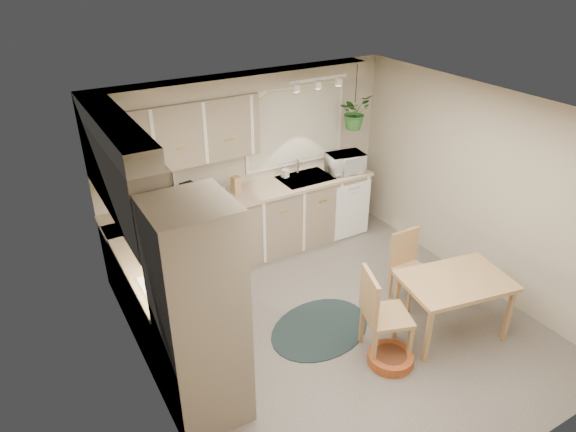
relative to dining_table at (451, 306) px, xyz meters
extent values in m
plane|color=slate|center=(-0.99, 0.70, -0.34)|extent=(4.20, 4.20, 0.00)
plane|color=silver|center=(-0.99, 0.70, 2.06)|extent=(4.20, 4.20, 0.00)
cube|color=#B2A793|center=(-0.99, 2.80, 0.86)|extent=(4.00, 0.04, 2.40)
cube|color=#B2A793|center=(-0.99, -1.40, 0.86)|extent=(4.00, 0.04, 2.40)
cube|color=#B2A793|center=(-2.99, 0.70, 0.86)|extent=(0.04, 4.20, 2.40)
cube|color=#B2A793|center=(1.01, 0.70, 0.86)|extent=(0.04, 4.20, 2.40)
cube|color=gray|center=(-2.69, 1.58, 0.11)|extent=(0.60, 1.85, 0.90)
cube|color=gray|center=(-1.19, 2.50, 0.11)|extent=(3.60, 0.60, 0.90)
cube|color=#C5A890|center=(-2.68, 1.58, 0.58)|extent=(0.64, 1.89, 0.04)
cube|color=#C5A890|center=(-1.19, 2.49, 0.58)|extent=(3.64, 0.64, 0.04)
cube|color=gray|center=(-2.66, 0.33, 0.71)|extent=(0.65, 0.65, 2.10)
cube|color=white|center=(-2.34, 0.33, 0.71)|extent=(0.02, 0.56, 0.58)
cube|color=gray|center=(-2.81, 1.70, 1.48)|extent=(0.35, 2.00, 0.75)
cube|color=gray|center=(-1.99, 2.63, 1.48)|extent=(2.00, 0.35, 0.75)
cube|color=#B2A793|center=(-2.84, 1.70, 1.96)|extent=(0.30, 2.00, 0.20)
cube|color=#B2A793|center=(-1.19, 2.65, 1.96)|extent=(3.60, 0.30, 0.20)
cube|color=white|center=(-2.67, 1.00, 0.60)|extent=(0.52, 0.58, 0.02)
cube|color=white|center=(-2.69, 1.00, 1.06)|extent=(0.40, 0.60, 0.14)
cube|color=beige|center=(-0.29, 2.77, 1.26)|extent=(1.40, 0.02, 1.00)
cube|color=silver|center=(-0.29, 2.78, 1.26)|extent=(1.50, 0.02, 1.10)
cube|color=#B2B5BA|center=(-0.29, 2.50, 0.56)|extent=(0.70, 0.48, 0.10)
cube|color=white|center=(0.31, 2.19, 0.08)|extent=(0.58, 0.02, 0.83)
cube|color=white|center=(-0.29, 2.25, 1.99)|extent=(0.80, 0.04, 0.04)
cylinder|color=gold|center=(-0.84, 2.77, 1.84)|extent=(0.30, 0.03, 0.30)
cube|color=tan|center=(0.00, 0.00, 0.00)|extent=(1.21, 0.92, 0.69)
cube|color=tan|center=(-0.80, 0.11, 0.15)|extent=(0.58, 0.58, 0.98)
cube|color=tan|center=(0.02, 0.63, 0.09)|extent=(0.41, 0.41, 0.86)
ellipsoid|color=black|center=(-1.18, 0.73, -0.34)|extent=(1.39, 1.16, 0.01)
cylinder|color=#B35823|center=(-0.85, -0.05, -0.29)|extent=(0.52, 0.52, 0.11)
imported|color=white|center=(0.30, 2.40, 0.76)|extent=(0.53, 0.34, 0.33)
imported|color=white|center=(-0.52, 2.65, 0.64)|extent=(0.13, 0.20, 0.08)
imported|color=#2A6428|center=(0.40, 2.40, 1.38)|extent=(0.49, 0.53, 0.36)
cube|color=black|center=(-1.92, 2.50, 0.74)|extent=(0.19, 0.22, 0.28)
cube|color=#B2B5BA|center=(-1.63, 2.52, 0.68)|extent=(0.30, 0.19, 0.18)
cube|color=tan|center=(-1.29, 2.55, 0.71)|extent=(0.12, 0.12, 0.22)
camera|label=1|loc=(-3.70, -2.90, 3.40)|focal=32.00mm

